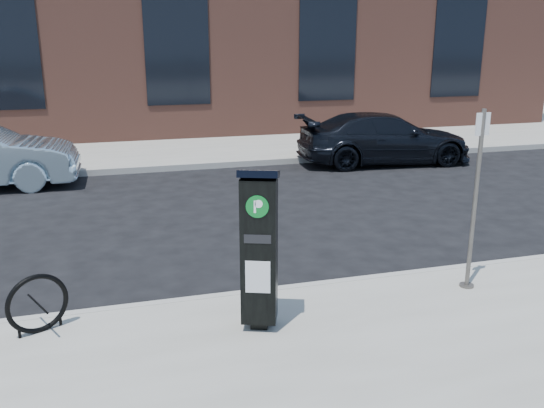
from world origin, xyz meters
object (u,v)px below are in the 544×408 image
object	(u,v)px
sign_pole	(475,202)
bike_rack	(38,304)
car_dark	(384,138)
parking_kiosk	(259,248)

from	to	relation	value
sign_pole	bike_rack	world-z (taller)	sign_pole
bike_rack	car_dark	distance (m)	11.22
sign_pole	bike_rack	bearing A→B (deg)	171.21
parking_kiosk	bike_rack	size ratio (longest dim) A/B	2.69
parking_kiosk	car_dark	world-z (taller)	parking_kiosk
car_dark	bike_rack	bearing A→B (deg)	139.22
bike_rack	car_dark	world-z (taller)	car_dark
sign_pole	car_dark	bearing A→B (deg)	64.59
sign_pole	car_dark	xyz separation A→B (m)	(2.82, 8.05, -0.62)
parking_kiosk	car_dark	size ratio (longest dim) A/B	0.39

